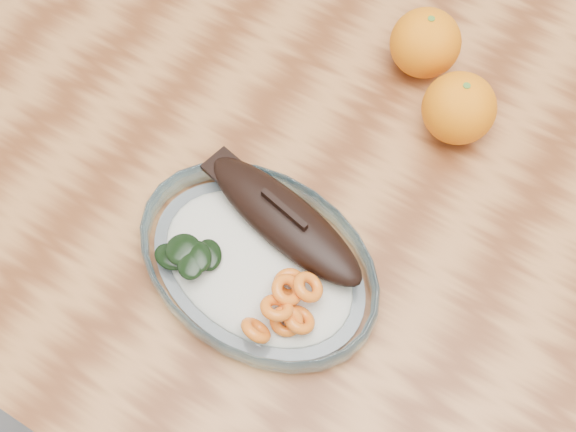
{
  "coord_description": "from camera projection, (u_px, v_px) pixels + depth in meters",
  "views": [
    {
      "loc": [
        0.07,
        -0.39,
        1.44
      ],
      "look_at": [
        -0.11,
        -0.09,
        0.77
      ],
      "focal_mm": 45.0,
      "sensor_mm": 36.0,
      "label": 1
    }
  ],
  "objects": [
    {
      "name": "plated_meal",
      "position": [
        259.0,
        260.0,
        0.73
      ],
      "size": [
        0.54,
        0.54,
        0.07
      ],
      "rotation": [
        0.0,
        0.0,
        -0.12
      ],
      "color": "white",
      "rests_on": "dining_table"
    },
    {
      "name": "ground",
      "position": [
        358.0,
        386.0,
        1.45
      ],
      "size": [
        3.0,
        3.0,
        0.0
      ],
      "primitive_type": "plane",
      "color": "slate",
      "rests_on": "ground"
    },
    {
      "name": "dining_table",
      "position": [
        404.0,
        246.0,
        0.87
      ],
      "size": [
        1.2,
        0.8,
        0.75
      ],
      "color": "brown",
      "rests_on": "ground"
    },
    {
      "name": "orange_right",
      "position": [
        459.0,
        108.0,
        0.8
      ],
      "size": [
        0.08,
        0.08,
        0.08
      ],
      "primitive_type": "sphere",
      "color": "#DF5104",
      "rests_on": "dining_table"
    },
    {
      "name": "orange_left",
      "position": [
        425.0,
        43.0,
        0.84
      ],
      "size": [
        0.08,
        0.08,
        0.08
      ],
      "primitive_type": "sphere",
      "color": "#DF5104",
      "rests_on": "dining_table"
    }
  ]
}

